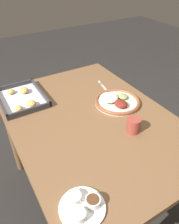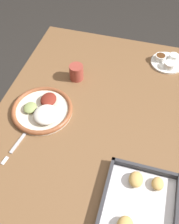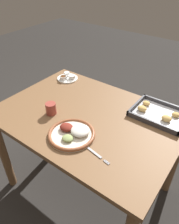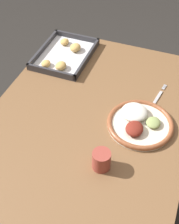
{
  "view_description": "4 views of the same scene",
  "coord_description": "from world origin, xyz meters",
  "px_view_note": "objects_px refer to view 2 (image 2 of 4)",
  "views": [
    {
      "loc": [
        -0.78,
        0.47,
        1.45
      ],
      "look_at": [
        0.01,
        0.0,
        0.76
      ],
      "focal_mm": 35.0,
      "sensor_mm": 36.0,
      "label": 1
    },
    {
      "loc": [
        0.67,
        0.19,
        1.62
      ],
      "look_at": [
        0.01,
        0.0,
        0.76
      ],
      "focal_mm": 42.0,
      "sensor_mm": 36.0,
      "label": 2
    },
    {
      "loc": [
        0.66,
        -0.87,
        1.56
      ],
      "look_at": [
        0.01,
        0.0,
        0.76
      ],
      "focal_mm": 35.0,
      "sensor_mm": 36.0,
      "label": 3
    },
    {
      "loc": [
        -0.8,
        -0.31,
        1.66
      ],
      "look_at": [
        0.01,
        0.0,
        0.76
      ],
      "focal_mm": 50.0,
      "sensor_mm": 36.0,
      "label": 4
    }
  ],
  "objects_px": {
    "fork": "(20,140)",
    "baking_tray": "(138,211)",
    "dinner_plate": "(43,110)",
    "saucer_plate": "(167,61)",
    "drinking_cup": "(76,72)"
  },
  "relations": [
    {
      "from": "saucer_plate",
      "to": "drinking_cup",
      "type": "bearing_deg",
      "value": -61.27
    },
    {
      "from": "dinner_plate",
      "to": "fork",
      "type": "relative_size",
      "value": 1.26
    },
    {
      "from": "saucer_plate",
      "to": "drinking_cup",
      "type": "distance_m",
      "value": 0.47
    },
    {
      "from": "fork",
      "to": "baking_tray",
      "type": "height_order",
      "value": "baking_tray"
    },
    {
      "from": "fork",
      "to": "saucer_plate",
      "type": "height_order",
      "value": "saucer_plate"
    },
    {
      "from": "baking_tray",
      "to": "saucer_plate",
      "type": "bearing_deg",
      "value": 178.36
    },
    {
      "from": "dinner_plate",
      "to": "saucer_plate",
      "type": "distance_m",
      "value": 0.67
    },
    {
      "from": "dinner_plate",
      "to": "drinking_cup",
      "type": "distance_m",
      "value": 0.25
    },
    {
      "from": "fork",
      "to": "baking_tray",
      "type": "bearing_deg",
      "value": 82.62
    },
    {
      "from": "fork",
      "to": "baking_tray",
      "type": "relative_size",
      "value": 0.64
    },
    {
      "from": "fork",
      "to": "drinking_cup",
      "type": "height_order",
      "value": "drinking_cup"
    },
    {
      "from": "dinner_plate",
      "to": "saucer_plate",
      "type": "xyz_separation_m",
      "value": [
        -0.46,
        0.49,
        0.0
      ]
    },
    {
      "from": "fork",
      "to": "saucer_plate",
      "type": "relative_size",
      "value": 1.29
    },
    {
      "from": "dinner_plate",
      "to": "baking_tray",
      "type": "height_order",
      "value": "dinner_plate"
    },
    {
      "from": "saucer_plate",
      "to": "baking_tray",
      "type": "relative_size",
      "value": 0.5
    }
  ]
}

